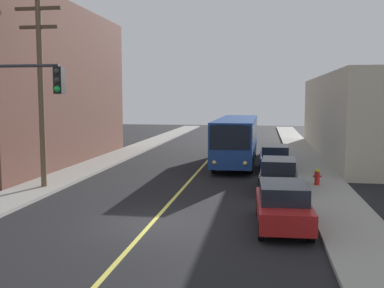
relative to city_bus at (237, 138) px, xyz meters
The scene contains 12 objects.
ground_plane 16.14m from the city_bus, 97.89° to the right, with size 120.00×120.00×0.00m, color black.
sidewalk_left 11.27m from the city_bus, 148.11° to the right, with size 2.50×90.00×0.15m, color gray.
sidewalk_right 7.95m from the city_bus, 49.35° to the right, with size 2.50×90.00×0.15m, color gray.
lane_stripe_center 2.98m from the city_bus, 158.18° to the right, with size 0.16×60.00×0.01m, color #D8CC4C.
building_left_brick 16.28m from the city_bus, behind, with size 10.00×19.16×10.91m.
city_bus is the anchor object (origin of this frame).
parked_car_red 15.89m from the city_bus, 80.60° to the right, with size 1.97×4.47×1.62m.
parked_car_black 9.54m from the city_bus, 73.88° to the right, with size 1.97×4.47×1.62m.
parked_car_blue 3.92m from the city_bus, 47.22° to the right, with size 1.87×4.42×1.62m.
utility_pole_near 14.47m from the city_bus, 130.99° to the right, with size 2.40×0.28×9.48m.
traffic_signal_left_corner 17.87m from the city_bus, 115.48° to the right, with size 3.75×0.48×6.00m.
fire_hydrant 9.36m from the city_bus, 59.91° to the right, with size 0.44×0.26×0.84m.
Camera 1 is at (4.06, -15.87, 4.67)m, focal length 42.03 mm.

